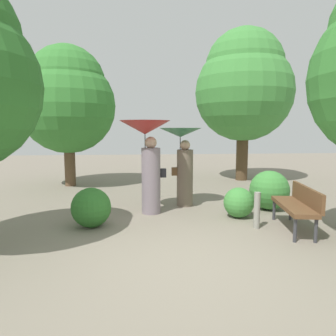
{
  "coord_description": "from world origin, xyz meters",
  "views": [
    {
      "loc": [
        -0.73,
        -4.29,
        1.89
      ],
      "look_at": [
        0.0,
        3.19,
        0.97
      ],
      "focal_mm": 33.36,
      "sensor_mm": 36.0,
      "label": 1
    }
  ],
  "objects_px": {
    "person_left": "(148,150)",
    "path_marker_post": "(257,210)",
    "park_bench": "(298,204)",
    "tree_near_left": "(67,99)",
    "person_right": "(183,154)",
    "tree_near_right": "(244,85)"
  },
  "relations": [
    {
      "from": "person_right",
      "to": "park_bench",
      "type": "xyz_separation_m",
      "value": [
        1.89,
        -2.13,
        -0.78
      ]
    },
    {
      "from": "person_left",
      "to": "tree_near_right",
      "type": "xyz_separation_m",
      "value": [
        3.71,
        4.46,
        2.1
      ]
    },
    {
      "from": "person_left",
      "to": "park_bench",
      "type": "xyz_separation_m",
      "value": [
        2.77,
        -1.5,
        -0.94
      ]
    },
    {
      "from": "tree_near_left",
      "to": "person_right",
      "type": "bearing_deg",
      "value": -43.15
    },
    {
      "from": "park_bench",
      "to": "tree_near_left",
      "type": "height_order",
      "value": "tree_near_left"
    },
    {
      "from": "person_left",
      "to": "tree_near_left",
      "type": "xyz_separation_m",
      "value": [
        -2.52,
        3.81,
        1.46
      ]
    },
    {
      "from": "park_bench",
      "to": "tree_near_right",
      "type": "relative_size",
      "value": 0.28
    },
    {
      "from": "person_left",
      "to": "person_right",
      "type": "bearing_deg",
      "value": -54.98
    },
    {
      "from": "park_bench",
      "to": "tree_near_left",
      "type": "relative_size",
      "value": 0.34
    },
    {
      "from": "park_bench",
      "to": "path_marker_post",
      "type": "distance_m",
      "value": 0.76
    },
    {
      "from": "park_bench",
      "to": "tree_near_left",
      "type": "xyz_separation_m",
      "value": [
        -5.29,
        5.32,
        2.4
      ]
    },
    {
      "from": "park_bench",
      "to": "path_marker_post",
      "type": "xyz_separation_m",
      "value": [
        -0.72,
        0.18,
        -0.16
      ]
    },
    {
      "from": "person_right",
      "to": "tree_near_left",
      "type": "bearing_deg",
      "value": 46.36
    },
    {
      "from": "park_bench",
      "to": "person_left",
      "type": "bearing_deg",
      "value": -108.73
    },
    {
      "from": "person_left",
      "to": "person_right",
      "type": "relative_size",
      "value": 1.08
    },
    {
      "from": "person_right",
      "to": "park_bench",
      "type": "bearing_deg",
      "value": -138.9
    },
    {
      "from": "person_right",
      "to": "path_marker_post",
      "type": "relative_size",
      "value": 2.74
    },
    {
      "from": "person_right",
      "to": "park_bench",
      "type": "height_order",
      "value": "person_right"
    },
    {
      "from": "person_left",
      "to": "path_marker_post",
      "type": "relative_size",
      "value": 2.96
    },
    {
      "from": "park_bench",
      "to": "tree_near_right",
      "type": "distance_m",
      "value": 6.76
    },
    {
      "from": "path_marker_post",
      "to": "tree_near_left",
      "type": "bearing_deg",
      "value": 131.62
    },
    {
      "from": "person_left",
      "to": "path_marker_post",
      "type": "bearing_deg",
      "value": -123.39
    }
  ]
}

